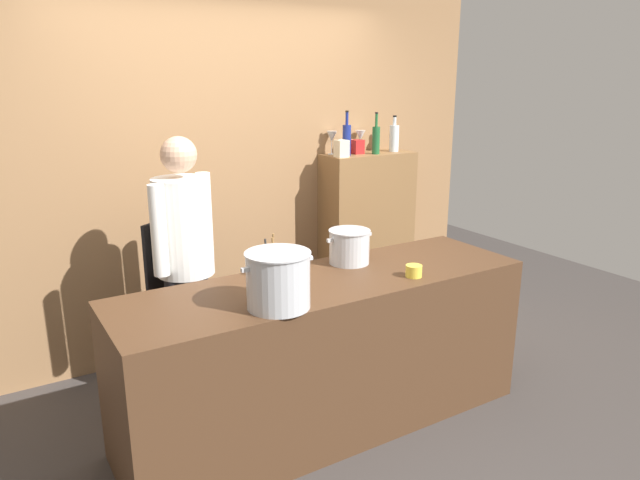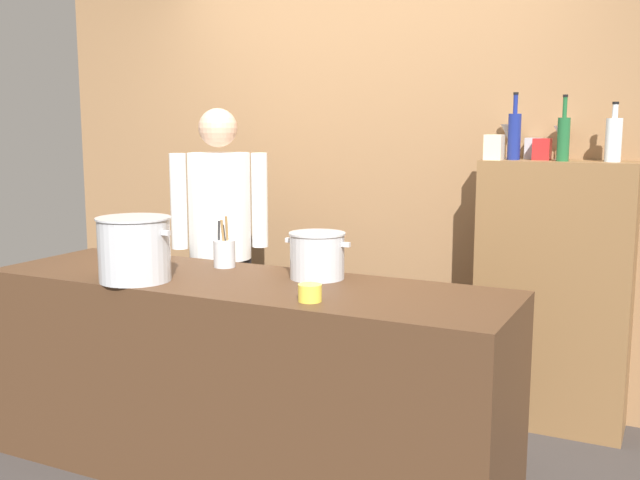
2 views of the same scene
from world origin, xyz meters
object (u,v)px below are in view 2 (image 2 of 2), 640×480
Objects in this scene: chef at (220,236)px; wine_bottle_cobalt at (514,135)px; stockpot_large at (134,249)px; spice_tin_cream at (494,147)px; wine_glass_short at (508,133)px; wine_bottle_green at (563,137)px; utensil_crock at (224,253)px; butter_jar at (310,293)px; wine_bottle_clear at (614,139)px; spice_tin_red at (542,149)px; spice_tin_silver at (534,148)px; wine_glass_tall at (562,134)px; stockpot_small at (317,255)px.

chef is 4.87× the size of wine_bottle_cobalt.
spice_tin_cream reaches higher than stockpot_large.
wine_glass_short is (1.27, 1.50, 0.49)m from stockpot_large.
wine_glass_short reaches higher than spice_tin_cream.
wine_bottle_green is (1.57, 1.34, 0.47)m from stockpot_large.
butter_jar is at bearing -32.32° from utensil_crock.
wine_bottle_clear reaches higher than wine_glass_short.
spice_tin_red is at bearing 37.86° from utensil_crock.
wine_bottle_cobalt reaches higher than spice_tin_silver.
spice_tin_silver is (0.14, 0.01, -0.08)m from wine_glass_short.
wine_glass_tall is 1.59× the size of spice_tin_red.
utensil_crock is at bearing -142.14° from spice_tin_red.
utensil_crock is 1.59m from wine_bottle_cobalt.
stockpot_large is 2.20m from wine_glass_tall.
stockpot_large is at bearing -112.18° from utensil_crock.
wine_glass_tall is at bearing 30.97° from spice_tin_cream.
wine_glass_short is at bearing 179.38° from wine_glass_tall.
wine_bottle_cobalt is 3.09× the size of spice_tin_silver.
wine_glass_short is (1.09, 1.07, 0.56)m from utensil_crock.
wine_bottle_clear is at bearing -22.67° from wine_glass_tall.
stockpot_small is at bearing -120.74° from spice_tin_cream.
chef is at bearing -160.51° from wine_glass_tall.
utensil_crock is 0.85× the size of wine_bottle_clear.
spice_tin_red is 0.99× the size of spice_tin_silver.
chef is 5.76× the size of wine_bottle_clear.
wine_bottle_cobalt is (1.32, 1.38, 0.48)m from stockpot_large.
stockpot_large is 2.10m from spice_tin_silver.
utensil_crock is 2.23× the size of spice_tin_silver.
wine_bottle_clear is at bearing -5.43° from spice_tin_red.
spice_tin_silver is (0.17, 0.19, -0.01)m from spice_tin_cream.
butter_jar is at bearing -118.17° from wine_bottle_green.
spice_tin_red reaches higher than stockpot_large.
chef is at bearing -158.70° from spice_tin_silver.
butter_jar is (0.86, 0.00, -0.11)m from stockpot_large.
chef is 17.91× the size of butter_jar.
chef is 4.36× the size of stockpot_large.
wine_bottle_clear is at bearing 7.44° from spice_tin_cream.
butter_jar is at bearing -67.11° from stockpot_small.
wine_bottle_green is 0.35m from wine_glass_short.
stockpot_large is 1.86m from spice_tin_cream.
utensil_crock is (0.18, 0.43, -0.07)m from stockpot_large.
utensil_crock is 1.36× the size of wine_glass_short.
utensil_crock is 0.76× the size of wine_bottle_green.
wine_glass_tall reaches higher than stockpot_large.
wine_bottle_green is at bearing -9.88° from wine_bottle_cobalt.
chef is at bearing -162.10° from wine_bottle_cobalt.
butter_jar is (0.68, -0.43, -0.04)m from utensil_crock.
spice_tin_silver is at bearing 134.30° from wine_bottle_green.
stockpot_small is at bearing -127.62° from wine_glass_tall.
utensil_crock is at bearing -135.42° from wine_glass_short.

